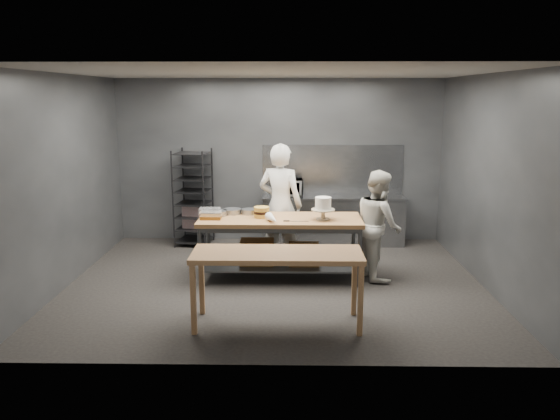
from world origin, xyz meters
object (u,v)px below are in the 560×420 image
work_table (279,240)px  near_counter (277,259)px  chef_behind (280,205)px  microwave (288,187)px  chef_right (379,225)px  frosted_cake_stand (323,206)px  layer_cake (262,212)px  speed_rack (193,198)px

work_table → near_counter: size_ratio=1.20×
work_table → chef_behind: chef_behind is taller
microwave → work_table: bearing=-93.7°
chef_right → frosted_cake_stand: chef_right is taller
layer_cake → chef_right: bearing=0.7°
speed_rack → work_table: bearing=-49.2°
near_counter → microwave: (0.11, 3.65, 0.24)m
near_counter → microwave: microwave is taller
work_table → frosted_cake_stand: bearing=-10.1°
chef_behind → microwave: size_ratio=3.62×
speed_rack → layer_cake: size_ratio=7.61×
work_table → microwave: 1.99m
frosted_cake_stand → layer_cake: 0.92m
near_counter → chef_right: (1.47, 1.76, 0.00)m
speed_rack → chef_right: 3.57m
frosted_cake_stand → layer_cake: frosted_cake_stand is taller
work_table → chef_behind: bearing=88.8°
chef_right → frosted_cake_stand: size_ratio=4.79×
chef_right → chef_behind: bearing=56.3°
chef_behind → layer_cake: chef_behind is taller
near_counter → speed_rack: speed_rack is taller
near_counter → frosted_cake_stand: size_ratio=5.88×
near_counter → layer_cake: size_ratio=8.69×
chef_right → microwave: (-1.36, 1.89, 0.24)m
work_table → frosted_cake_stand: frosted_cake_stand is taller
near_counter → chef_right: size_ratio=1.23×
microwave → frosted_cake_stand: frosted_cake_stand is taller
speed_rack → frosted_cake_stand: speed_rack is taller
microwave → speed_rack: bearing=-177.3°
chef_right → microwave: 2.34m
near_counter → speed_rack: bearing=114.3°
near_counter → frosted_cake_stand: bearing=68.7°
near_counter → chef_behind: size_ratio=1.02×
work_table → frosted_cake_stand: 0.86m
microwave → layer_cake: size_ratio=2.36×
speed_rack → chef_behind: size_ratio=0.89×
near_counter → frosted_cake_stand: frosted_cake_stand is taller
speed_rack → chef_behind: 2.01m
chef_behind → layer_cake: (-0.27, -0.64, 0.02)m
near_counter → speed_rack: size_ratio=1.14×
speed_rack → microwave: size_ratio=3.23×
near_counter → microwave: bearing=88.3°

